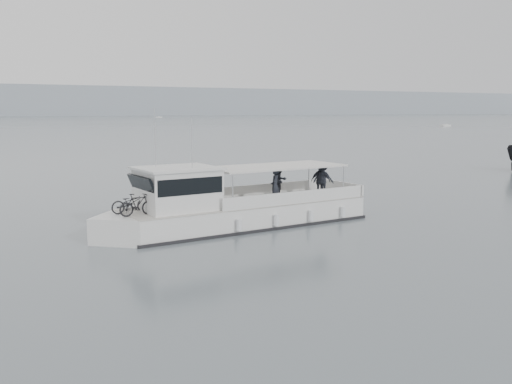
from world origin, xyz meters
name	(u,v)px	position (x,y,z in m)	size (l,w,h in m)	color
ground	(155,232)	(0.00, 0.00, 0.00)	(1400.00, 1400.00, 0.00)	slate
tour_boat	(225,208)	(3.18, -0.74, 0.95)	(13.93, 4.34, 5.80)	white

